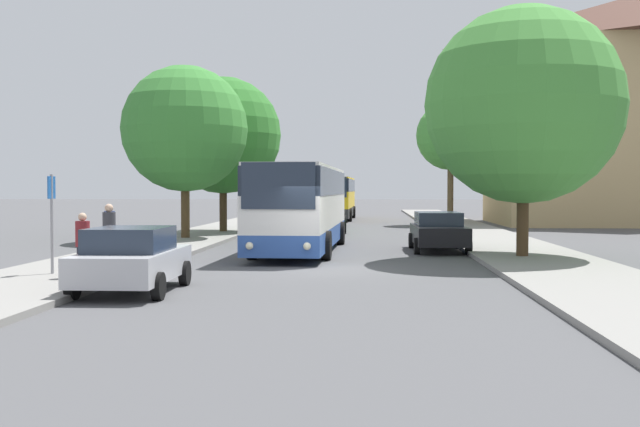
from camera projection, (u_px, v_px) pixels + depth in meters
name	position (u px, v px, depth m)	size (l,w,h in m)	color
ground_plane	(322.00, 270.00, 22.36)	(300.00, 300.00, 0.00)	#4C4C4F
sidewalk_left	(93.00, 266.00, 22.81)	(4.00, 120.00, 0.15)	gray
sidewalk_right	(560.00, 269.00, 21.91)	(4.00, 120.00, 0.15)	gray
building_right_background	(631.00, 110.00, 51.04)	(18.16, 11.61, 15.56)	tan
bus_front	(302.00, 206.00, 28.96)	(3.12, 12.20, 3.26)	#2D519E
bus_middle	(322.00, 200.00, 43.85)	(3.15, 11.96, 3.28)	#238942
bus_rear	(336.00, 197.00, 58.62)	(2.96, 11.48, 3.29)	#2D2D2D
parked_car_left_curb	(132.00, 259.00, 17.44)	(2.15, 4.12, 1.53)	#B7B7BC
parked_car_right_near	(438.00, 231.00, 29.00)	(2.14, 4.65, 1.52)	black
bus_stop_sign	(52.00, 212.00, 19.98)	(0.08, 0.45, 2.66)	gray
pedestrian_waiting_near	(110.00, 230.00, 24.92)	(0.36, 0.36, 1.75)	#23232D
pedestrian_waiting_far	(83.00, 245.00, 19.15)	(0.36, 0.36, 1.66)	#23232D
pedestrian_walking_back	(109.00, 236.00, 21.19)	(0.36, 0.36, 1.85)	#23232D
tree_left_near	(223.00, 135.00, 39.87)	(6.23, 6.23, 8.24)	#47331E
tree_left_far	(185.00, 129.00, 34.67)	(5.85, 5.85, 7.99)	#513D23
tree_right_near	(524.00, 105.00, 25.17)	(6.65, 6.65, 8.41)	#47331E
tree_right_mid	(451.00, 136.00, 49.59)	(4.58, 4.58, 8.10)	brown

